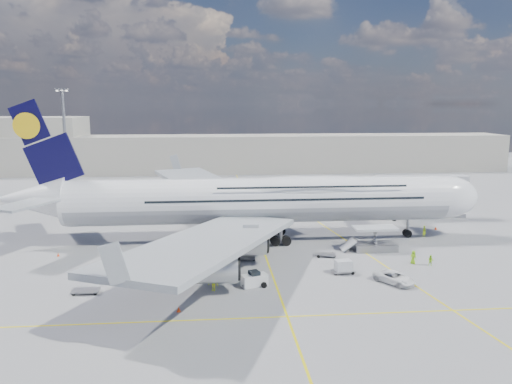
{
  "coord_description": "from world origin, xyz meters",
  "views": [
    {
      "loc": [
        -7.7,
        -69.07,
        22.15
      ],
      "look_at": [
        -0.82,
        8.0,
        8.47
      ],
      "focal_mm": 35.0,
      "sensor_mm": 36.0,
      "label": 1
    }
  ],
  "objects": [
    {
      "name": "ground",
      "position": [
        0.0,
        0.0,
        0.0
      ],
      "size": [
        300.0,
        300.0,
        0.0
      ],
      "primitive_type": "plane",
      "color": "gray",
      "rests_on": "ground"
    },
    {
      "name": "taxi_line_main",
      "position": [
        0.0,
        0.0,
        0.01
      ],
      "size": [
        0.25,
        220.0,
        0.01
      ],
      "primitive_type": "cube",
      "color": "yellow",
      "rests_on": "ground"
    },
    {
      "name": "taxi_line_cross",
      "position": [
        0.0,
        -20.0,
        0.01
      ],
      "size": [
        120.0,
        0.25,
        0.01
      ],
      "primitive_type": "cube",
      "color": "yellow",
      "rests_on": "ground"
    },
    {
      "name": "taxi_line_diag",
      "position": [
        14.0,
        10.0,
        0.01
      ],
      "size": [
        14.16,
        99.06,
        0.01
      ],
      "primitive_type": "cube",
      "rotation": [
        0.0,
        0.0,
        0.14
      ],
      "color": "yellow",
      "rests_on": "ground"
    },
    {
      "name": "airliner",
      "position": [
        0.26,
        10.0,
        6.87
      ],
      "size": [
        77.26,
        79.15,
        23.71
      ],
      "color": "white",
      "rests_on": "ground"
    },
    {
      "name": "jet_bridge",
      "position": [
        29.81,
        20.94,
        6.85
      ],
      "size": [
        18.8,
        12.1,
        8.5
      ],
      "color": "#B7B7BC",
      "rests_on": "ground"
    },
    {
      "name": "cargo_loader",
      "position": [
        16.82,
        2.89,
        1.25
      ],
      "size": [
        8.53,
        3.2,
        3.67
      ],
      "color": "silver",
      "rests_on": "ground"
    },
    {
      "name": "light_mast",
      "position": [
        -40.0,
        45.0,
        13.21
      ],
      "size": [
        3.0,
        0.7,
        25.5
      ],
      "color": "gray",
      "rests_on": "ground"
    },
    {
      "name": "terminal",
      "position": [
        0.0,
        95.0,
        6.0
      ],
      "size": [
        180.0,
        16.0,
        12.0
      ],
      "primitive_type": "cube",
      "color": "#B2AD9E",
      "rests_on": "ground"
    },
    {
      "name": "hangar",
      "position": [
        -70.0,
        100.0,
        9.0
      ],
      "size": [
        40.0,
        22.0,
        18.0
      ],
      "primitive_type": "cube",
      "color": "#B2AD9E",
      "rests_on": "ground"
    },
    {
      "name": "tree_line",
      "position": [
        40.0,
        140.0,
        4.0
      ],
      "size": [
        160.0,
        6.0,
        8.0
      ],
      "primitive_type": "cube",
      "color": "#193814",
      "rests_on": "ground"
    },
    {
      "name": "dolly_row_a",
      "position": [
        -22.84,
        -11.36,
        0.36
      ],
      "size": [
        3.16,
        1.69,
        0.46
      ],
      "rotation": [
        0.0,
        0.0,
        0.0
      ],
      "color": "gray",
      "rests_on": "ground"
    },
    {
      "name": "dolly_row_b",
      "position": [
        -7.86,
        1.21,
        0.36
      ],
      "size": [
        3.34,
        2.02,
        0.47
      ],
      "rotation": [
        0.0,
        0.0,
        0.11
      ],
      "color": "gray",
      "rests_on": "ground"
    },
    {
      "name": "dolly_row_c",
      "position": [
        -3.06,
        -0.24,
        0.32
      ],
      "size": [
        3.0,
        1.95,
        0.41
      ],
      "rotation": [
        0.0,
        0.0,
        -0.18
      ],
      "color": "gray",
      "rests_on": "ground"
    },
    {
      "name": "dolly_back",
      "position": [
        -18.86,
        0.39,
        0.38
      ],
      "size": [
        3.76,
        2.67,
        0.5
      ],
      "rotation": [
        0.0,
        0.0,
        0.28
      ],
      "color": "gray",
      "rests_on": "ground"
    },
    {
      "name": "dolly_nose_far",
      "position": [
        9.42,
        -7.18,
        0.98
      ],
      "size": [
        3.04,
        1.86,
        1.83
      ],
      "rotation": [
        0.0,
        0.0,
        0.12
      ],
      "color": "gray",
      "rests_on": "ground"
    },
    {
      "name": "dolly_nose_near",
      "position": [
        8.77,
        0.37,
        0.34
      ],
      "size": [
        3.28,
        2.28,
        0.44
      ],
      "rotation": [
        0.0,
        0.0,
        -0.25
      ],
      "color": "gray",
      "rests_on": "ground"
    },
    {
      "name": "baggage_tug",
      "position": [
        -2.71,
        -10.86,
        0.87
      ],
      "size": [
        3.46,
        2.41,
        1.97
      ],
      "rotation": [
        0.0,
        0.0,
        0.33
      ],
      "color": "silver",
      "rests_on": "ground"
    },
    {
      "name": "catering_truck_inner",
      "position": [
        -12.97,
        33.35,
        1.62
      ],
      "size": [
        6.12,
        3.59,
        3.42
      ],
      "rotation": [
        0.0,
        0.0,
        -0.3
      ],
      "color": "gray",
      "rests_on": "ground"
    },
    {
      "name": "catering_truck_outer",
      "position": [
        -11.42,
        50.7,
        1.88
      ],
      "size": [
        7.15,
        3.81,
        4.05
      ],
      "rotation": [
        0.0,
        0.0,
        0.22
      ],
      "color": "gray",
      "rests_on": "ground"
    },
    {
      "name": "service_van",
      "position": [
        14.85,
        -11.33,
        0.75
      ],
      "size": [
        5.04,
        5.85,
        1.49
      ],
      "primitive_type": "imported",
      "rotation": [
        0.0,
        0.0,
        0.59
      ],
      "color": "white",
      "rests_on": "ground"
    },
    {
      "name": "crew_nose",
      "position": [
        27.84,
        9.61,
        0.99
      ],
      "size": [
        0.83,
        0.66,
        1.98
      ],
      "primitive_type": "imported",
      "rotation": [
        0.0,
        0.0,
        0.29
      ],
      "color": "#C8FA1A",
      "rests_on": "ground"
    },
    {
      "name": "crew_loader",
      "position": [
        22.34,
        -5.16,
        0.77
      ],
      "size": [
        0.92,
        0.84,
        1.54
      ],
      "primitive_type": "imported",
      "rotation": [
        0.0,
        0.0,
        -0.44
      ],
      "color": "#A0ED18",
      "rests_on": "ground"
    },
    {
      "name": "crew_wing",
      "position": [
        -5.09,
        -4.17,
        0.88
      ],
      "size": [
        0.43,
        1.03,
        1.76
      ],
      "primitive_type": "imported",
      "rotation": [
        0.0,
        0.0,
        1.57
      ],
      "color": "#BAFE1A",
      "rests_on": "ground"
    },
    {
      "name": "crew_van",
      "position": [
        20.26,
        -4.1,
        0.96
      ],
      "size": [
        1.04,
        1.12,
        1.92
      ],
      "primitive_type": "imported",
      "rotation": [
        0.0,
        0.0,
        2.18
      ],
      "color": "#90DD17",
      "rests_on": "ground"
    },
    {
      "name": "crew_tug",
      "position": [
        -7.74,
        -11.85,
        1.0
      ],
      "size": [
        1.49,
        1.2,
        2.01
      ],
      "primitive_type": "imported",
      "rotation": [
        0.0,
        0.0,
        -0.41
      ],
      "color": "#E8FF1A",
      "rests_on": "ground"
    },
    {
      "name": "cone_nose",
      "position": [
        32.1,
        14.44,
        0.27
      ],
      "size": [
        0.44,
        0.44,
        0.56
      ],
      "color": "#FB400D",
      "rests_on": "ground"
    },
    {
      "name": "cone_wing_left_inner",
      "position": [
        -6.84,
        31.61,
        0.28
      ],
      "size": [
        0.46,
        0.46,
        0.58
      ],
      "color": "#FB400D",
      "rests_on": "ground"
    },
    {
      "name": "cone_wing_left_outer",
      "position": [
        -5.46,
        41.23,
        0.31
      ],
      "size": [
        0.5,
        0.5,
        0.64
      ],
      "color": "#FB400D",
      "rests_on": "ground"
    },
    {
      "name": "cone_wing_right_inner",
      "position": [
        -7.51,
        2.24,
        0.26
      ],
      "size": [
        0.42,
        0.42,
        0.54
      ],
      "color": "#FB400D",
      "rests_on": "ground"
    },
    {
      "name": "cone_wing_right_outer",
      "position": [
        -11.52,
        -17.69,
        0.28
      ],
      "size": [
        0.45,
        0.45,
        0.58
      ],
      "color": "#FB400D",
      "rests_on": "ground"
    },
    {
      "name": "cone_tail",
      "position": [
        -30.51,
        4.02,
        0.24
      ],
      "size": [
        0.4,
        0.4,
        0.51
      ],
      "color": "#FB400D",
      "rests_on": "ground"
    }
  ]
}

